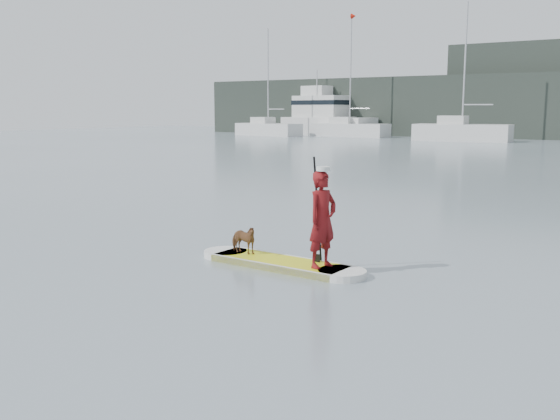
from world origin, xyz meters
The scene contains 11 objects.
ground centered at (0.00, 0.00, 0.00)m, with size 140.00×140.00×0.00m, color slate.
paddleboard centered at (-2.43, -1.27, 0.06)m, with size 3.30×0.92×0.12m.
paddler centered at (-1.56, -1.31, 0.92)m, with size 0.59×0.38×1.61m, color maroon.
white_cap centered at (-1.56, -1.31, 1.76)m, with size 0.22×0.22×0.07m, color silver.
dog centered at (-3.26, -1.23, 0.38)m, with size 0.28×0.62×0.52m, color brown.
paddle centered at (-1.80, -1.07, 0.80)m, with size 0.10×0.30×2.00m.
sailboat_a centered at (-33.20, 44.09, 0.76)m, with size 7.76×3.52×10.85m.
sailboat_b centered at (-25.04, 46.61, 0.83)m, with size 8.19×2.96×11.96m.
sailboat_c centered at (-12.88, 43.82, 0.86)m, with size 8.21×3.08×11.62m.
motor_yacht_b centered at (-29.16, 48.97, 1.93)m, with size 10.86×5.24×6.87m.
shore_building_west centered at (-10.00, 54.00, 4.50)m, with size 14.00×4.00×9.00m, color black.
Camera 1 is at (3.33, -10.19, 2.72)m, focal length 40.00 mm.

